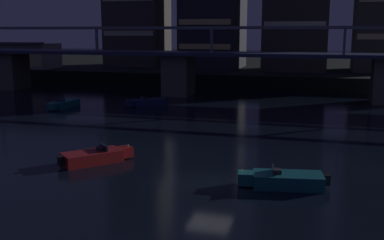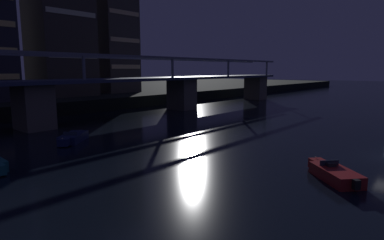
% 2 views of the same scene
% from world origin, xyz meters
% --- Properties ---
extents(far_riverbank, '(240.00, 80.00, 2.20)m').
position_xyz_m(far_riverbank, '(0.00, 84.32, 1.10)').
color(far_riverbank, black).
rests_on(far_riverbank, ground).
extents(river_bridge, '(86.78, 6.40, 9.38)m').
position_xyz_m(river_bridge, '(-0.00, 36.32, 4.22)').
color(river_bridge, '#605B51').
rests_on(river_bridge, ground).
extents(tower_east_tall, '(8.39, 10.12, 29.23)m').
position_xyz_m(tower_east_tall, '(14.39, 58.74, 16.66)').
color(tower_east_tall, '#423D38').
rests_on(tower_east_tall, far_riverbank).
extents(speedboat_near_center, '(4.60, 4.13, 1.16)m').
position_xyz_m(speedboat_near_center, '(-14.11, 26.14, 0.41)').
color(speedboat_near_center, '#19234C').
rests_on(speedboat_near_center, ground).
extents(speedboat_mid_center, '(4.22, 4.53, 1.16)m').
position_xyz_m(speedboat_mid_center, '(-8.55, 2.16, 0.41)').
color(speedboat_mid_center, maroon).
rests_on(speedboat_mid_center, ground).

